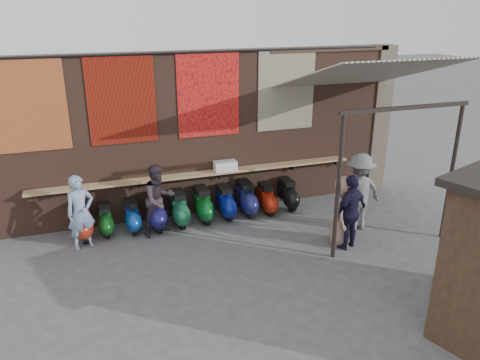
{
  "coord_description": "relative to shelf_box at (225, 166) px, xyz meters",
  "views": [
    {
      "loc": [
        -2.56,
        -8.17,
        4.98
      ],
      "look_at": [
        0.64,
        1.2,
        1.27
      ],
      "focal_mm": 35.0,
      "sensor_mm": 36.0,
      "label": 1
    }
  ],
  "objects": [
    {
      "name": "scooter_stool_4",
      "position": [
        -1.27,
        -0.32,
        -0.84
      ],
      "size": [
        0.39,
        0.86,
        0.82
      ],
      "primitive_type": null,
      "color": "#196442",
      "rests_on": "ground"
    },
    {
      "name": "shopper_tan",
      "position": [
        1.89,
        -2.44,
        -0.45
      ],
      "size": [
        0.87,
        0.93,
        1.59
      ],
      "primitive_type": "imported",
      "rotation": [
        0.0,
        0.0,
        0.93
      ],
      "color": "#956E5F",
      "rests_on": "ground"
    },
    {
      "name": "pier_right",
      "position": [
        4.56,
        0.4,
        0.75
      ],
      "size": [
        0.5,
        0.5,
        4.0
      ],
      "primitive_type": "cube",
      "color": "#4C4238",
      "rests_on": "ground"
    },
    {
      "name": "scooter_stool_2",
      "position": [
        -2.37,
        -0.28,
        -0.89
      ],
      "size": [
        0.34,
        0.76,
        0.73
      ],
      "primitive_type": null,
      "color": "navy",
      "rests_on": "ground"
    },
    {
      "name": "diner_left",
      "position": [
        -3.48,
        -0.74,
        -0.42
      ],
      "size": [
        0.7,
        0.57,
        1.65
      ],
      "primitive_type": "imported",
      "rotation": [
        0.0,
        0.0,
        0.33
      ],
      "color": "#7C8DB4",
      "rests_on": "ground"
    },
    {
      "name": "scooter_stool_1",
      "position": [
        -2.98,
        -0.26,
        -0.91
      ],
      "size": [
        0.32,
        0.72,
        0.68
      ],
      "primitive_type": null,
      "color": "#0D4415",
      "rests_on": "ground"
    },
    {
      "name": "scooter_stool_3",
      "position": [
        -1.82,
        -0.32,
        -0.83
      ],
      "size": [
        0.4,
        0.89,
        0.84
      ],
      "primitive_type": null,
      "color": "#181654",
      "rests_on": "ground"
    },
    {
      "name": "diner_right",
      "position": [
        -1.78,
        -0.63,
        -0.41
      ],
      "size": [
        1.0,
        0.92,
        1.67
      ],
      "primitive_type": "imported",
      "rotation": [
        0.0,
        0.0,
        0.43
      ],
      "color": "#2F252E",
      "rests_on": "ground"
    },
    {
      "name": "shopper_grey",
      "position": [
        2.64,
        -1.88,
        -0.32
      ],
      "size": [
        1.23,
        0.74,
        1.85
      ],
      "primitive_type": "imported",
      "rotation": [
        0.0,
        0.0,
        3.19
      ],
      "color": "slate",
      "rests_on": "ground"
    },
    {
      "name": "scooter_stool_8",
      "position": [
        0.98,
        -0.34,
        -0.88
      ],
      "size": [
        0.35,
        0.78,
        0.74
      ],
      "primitive_type": null,
      "color": "#A51D0C",
      "rests_on": "ground"
    },
    {
      "name": "scooter_stool_0",
      "position": [
        -3.46,
        -0.28,
        -0.84
      ],
      "size": [
        0.38,
        0.85,
        0.81
      ],
      "primitive_type": null,
      "color": "#A52B16",
      "rests_on": "ground"
    },
    {
      "name": "stall_shelf",
      "position": [
        2.68,
        -5.2,
        -0.3
      ],
      "size": [
        1.91,
        0.75,
        0.06
      ],
      "primitive_type": "cube",
      "rotation": [
        0.0,
        0.0,
        0.34
      ],
      "color": "#473321",
      "rests_on": "market_stall"
    },
    {
      "name": "awning_header",
      "position": [
        2.86,
        -2.9,
        1.83
      ],
      "size": [
        3.0,
        0.08,
        0.08
      ],
      "primitive_type": "cube",
      "color": "black",
      "rests_on": "awning_post_left"
    },
    {
      "name": "tapestry_redgold",
      "position": [
        -4.24,
        0.18,
        1.75
      ],
      "size": [
        1.5,
        0.02,
        2.0
      ],
      "primitive_type": "cube",
      "color": "maroon",
      "rests_on": "brick_wall"
    },
    {
      "name": "awning_post_left",
      "position": [
        1.46,
        -2.9,
        0.3
      ],
      "size": [
        0.09,
        0.09,
        3.1
      ],
      "primitive_type": "cylinder",
      "color": "black",
      "rests_on": "ground"
    },
    {
      "name": "tapestry_multi",
      "position": [
        1.66,
        0.18,
        1.75
      ],
      "size": [
        1.5,
        0.02,
        2.0
      ],
      "primitive_type": "cube",
      "color": "teal",
      "rests_on": "brick_wall"
    },
    {
      "name": "awning_canvas",
      "position": [
        2.86,
        -1.4,
        2.3
      ],
      "size": [
        3.2,
        3.28,
        0.97
      ],
      "primitive_type": "cube",
      "rotation": [
        -0.28,
        0.0,
        0.0
      ],
      "color": "beige",
      "rests_on": "brick_wall"
    },
    {
      "name": "eating_counter",
      "position": [
        -0.64,
        0.03,
        -0.15
      ],
      "size": [
        8.0,
        0.32,
        0.05
      ],
      "primitive_type": "cube",
      "color": "#9E7A51",
      "rests_on": "brick_wall"
    },
    {
      "name": "scooter_stool_5",
      "position": [
        -0.67,
        -0.27,
        -0.84
      ],
      "size": [
        0.39,
        0.86,
        0.82
      ],
      "primitive_type": null,
      "color": "#0B501D",
      "rests_on": "ground"
    },
    {
      "name": "scooter_stool_6",
      "position": [
        -0.09,
        -0.26,
        -0.86
      ],
      "size": [
        0.37,
        0.82,
        0.78
      ],
      "primitive_type": null,
      "color": "navy",
      "rests_on": "ground"
    },
    {
      "name": "awning_ledger",
      "position": [
        2.86,
        0.19,
        2.7
      ],
      "size": [
        3.3,
        0.08,
        0.12
      ],
      "primitive_type": "cube",
      "color": "#33261C",
      "rests_on": "brick_wall"
    },
    {
      "name": "stall_sign",
      "position": [
        2.68,
        -5.2,
        0.63
      ],
      "size": [
        1.15,
        0.43,
        0.5
      ],
      "primitive_type": "cube",
      "rotation": [
        0.0,
        0.0,
        0.34
      ],
      "color": "gold",
      "rests_on": "market_stall"
    },
    {
      "name": "hang_rail",
      "position": [
        -0.64,
        0.17,
        2.73
      ],
      "size": [
        9.5,
        0.06,
        0.06
      ],
      "primitive_type": "cylinder",
      "rotation": [
        0.0,
        1.57,
        0.0
      ],
      "color": "black",
      "rests_on": "brick_wall"
    },
    {
      "name": "brick_wall",
      "position": [
        -0.64,
        0.4,
        0.75
      ],
      "size": [
        10.0,
        0.4,
        4.0
      ],
      "primitive_type": "cube",
      "color": "brown",
      "rests_on": "ground"
    },
    {
      "name": "scooter_stool_7",
      "position": [
        0.46,
        -0.25,
        -0.83
      ],
      "size": [
        0.39,
        0.88,
        0.83
      ],
      "primitive_type": null,
      "color": "#161B4F",
      "rests_on": "ground"
    },
    {
      "name": "scooter_stool_9",
      "position": [
        1.6,
        -0.25,
        -0.87
      ],
      "size": [
        0.36,
        0.81,
        0.76
      ],
      "primitive_type": null,
      "color": "black",
      "rests_on": "ground"
    },
    {
      "name": "awning_post_right",
      "position": [
        4.26,
        -2.9,
        0.3
      ],
      "size": [
        0.09,
        0.09,
        3.1
      ],
      "primitive_type": "cylinder",
      "color": "black",
      "rests_on": "ground"
    },
    {
      "name": "tapestry_orange",
      "position": [
        -0.34,
        0.18,
        1.75
      ],
      "size": [
        1.5,
        0.02,
        2.0
      ],
      "primitive_type": "cube",
      "color": "red",
      "rests_on": "brick_wall"
    },
    {
      "name": "ground",
      "position": [
        -0.64,
        -2.3,
        -1.25
      ],
      "size": [
        70.0,
        70.0,
        0.0
      ],
      "primitive_type": "plane",
      "color": "#474749",
      "rests_on": "ground"
    },
    {
      "name": "tapestry_sun",
      "position": [
        -2.34,
        0.18,
        1.75
      ],
      "size": [
        1.5,
        0.02,
        2.0
      ],
      "primitive_type": "cube",
      "color": "red",
      "rests_on": "brick_wall"
    },
    {
      "name": "shelf_box",
      "position": [
        0.0,
        0.0,
        0.0
      ],
      "size": [
        0.56,
        0.27,
        0.25
      ],
      "primitive_type": "cube",
      "color": "white",
      "rests_on": "eating_counter"
    },
    {
      "name": "shopper_navy",
      "position": [
        1.98,
        -2.62,
        -0.41
      ],
      "size": [
        1.06,
        0.76,
        1.68
      ],
      "primitive_type": "imported",
      "rotation": [
        0.0,
        0.0,
        3.54
      ],
      "color": "black",
      "rests_on": "ground"
    }
  ]
}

